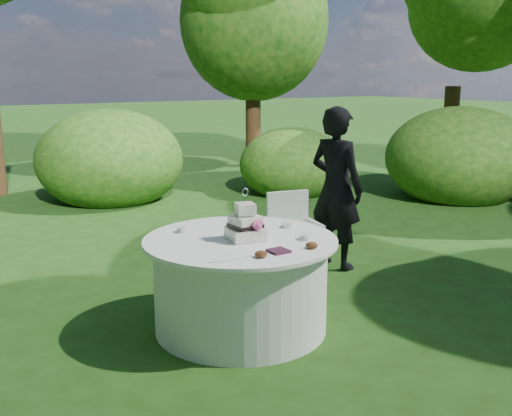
# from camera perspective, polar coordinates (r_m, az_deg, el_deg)

# --- Properties ---
(ground) EXTENTS (80.00, 80.00, 0.00)m
(ground) POSITION_cam_1_polar(r_m,az_deg,el_deg) (5.06, -1.45, -11.33)
(ground) COLOR #1E3A10
(ground) RESTS_ON ground
(napkins) EXTENTS (0.14, 0.14, 0.02)m
(napkins) POSITION_cam_1_polar(r_m,az_deg,el_deg) (4.43, 2.16, -4.11)
(napkins) COLOR #401B30
(napkins) RESTS_ON table
(feather_plume) EXTENTS (0.48, 0.07, 0.01)m
(feather_plume) POSITION_cam_1_polar(r_m,az_deg,el_deg) (4.30, -1.74, -4.66)
(feather_plume) COLOR white
(feather_plume) RESTS_ON table
(guest) EXTENTS (0.55, 0.71, 1.74)m
(guest) POSITION_cam_1_polar(r_m,az_deg,el_deg) (6.43, 7.64, 1.88)
(guest) COLOR black
(guest) RESTS_ON ground
(table) EXTENTS (1.56, 1.56, 0.77)m
(table) POSITION_cam_1_polar(r_m,az_deg,el_deg) (4.91, -1.47, -7.19)
(table) COLOR silver
(table) RESTS_ON ground
(cake) EXTENTS (0.31, 0.31, 0.41)m
(cake) POSITION_cam_1_polar(r_m,az_deg,el_deg) (4.73, -0.99, -1.69)
(cake) COLOR silver
(cake) RESTS_ON table
(chair) EXTENTS (0.54, 0.54, 0.90)m
(chair) POSITION_cam_1_polar(r_m,az_deg,el_deg) (6.02, 3.43, -2.17)
(chair) COLOR white
(chair) RESTS_ON ground
(votives) EXTENTS (0.92, 0.85, 0.04)m
(votives) POSITION_cam_1_polar(r_m,az_deg,el_deg) (4.96, 0.24, -2.15)
(votives) COLOR white
(votives) RESTS_ON table
(petal_cups) EXTENTS (0.58, 1.12, 0.05)m
(petal_cups) POSITION_cam_1_polar(r_m,az_deg,el_deg) (4.72, 1.40, -2.83)
(petal_cups) COLOR #562D16
(petal_cups) RESTS_ON table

